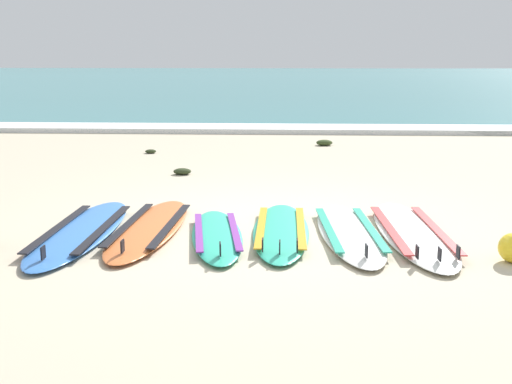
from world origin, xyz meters
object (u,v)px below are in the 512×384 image
object	(u,v)px
surfboard_1	(150,228)
surfboard_3	(281,230)
surfboard_2	(217,235)
surfboard_5	(412,232)
surfboard_0	(81,231)
surfboard_4	(349,232)

from	to	relation	value
surfboard_1	surfboard_3	size ratio (longest dim) A/B	1.10
surfboard_2	surfboard_3	size ratio (longest dim) A/B	0.90
surfboard_3	surfboard_5	bearing A→B (deg)	-0.28
surfboard_1	surfboard_3	bearing A→B (deg)	-1.74
surfboard_0	surfboard_5	bearing A→B (deg)	1.94
surfboard_3	surfboard_5	world-z (taller)	same
surfboard_1	surfboard_3	distance (m)	1.33
surfboard_0	surfboard_1	size ratio (longest dim) A/B	1.05
surfboard_4	surfboard_5	size ratio (longest dim) A/B	0.92
surfboard_4	surfboard_2	bearing A→B (deg)	-172.91
surfboard_3	surfboard_4	size ratio (longest dim) A/B	0.94
surfboard_1	surfboard_5	world-z (taller)	same
surfboard_2	surfboard_4	xyz separation A→B (m)	(1.29, 0.16, -0.00)
surfboard_1	surfboard_4	world-z (taller)	same
surfboard_4	surfboard_1	bearing A→B (deg)	178.06
surfboard_5	surfboard_2	bearing A→B (deg)	-174.57
surfboard_2	surfboard_3	distance (m)	0.65
surfboard_3	surfboard_4	world-z (taller)	same
surfboard_1	surfboard_4	xyz separation A→B (m)	(2.00, -0.07, 0.00)
surfboard_3	surfboard_2	bearing A→B (deg)	-163.13
surfboard_2	surfboard_5	bearing A→B (deg)	5.43
surfboard_0	surfboard_4	distance (m)	2.65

